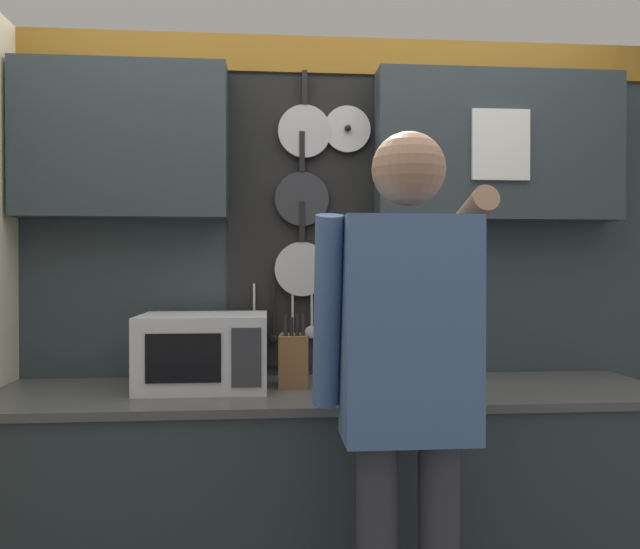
{
  "coord_description": "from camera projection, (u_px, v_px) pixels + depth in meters",
  "views": [
    {
      "loc": [
        -0.24,
        -2.33,
        1.34
      ],
      "look_at": [
        -0.03,
        0.21,
        1.32
      ],
      "focal_mm": 35.0,
      "sensor_mm": 36.0,
      "label": 1
    }
  ],
  "objects": [
    {
      "name": "utensil_crock",
      "position": [
        443.0,
        365.0,
        2.44
      ],
      "size": [
        0.1,
        0.1,
        0.28
      ],
      "color": "white",
      "rests_on": "base_cabinet_counter"
    },
    {
      "name": "base_cabinet_counter",
      "position": [
        333.0,
        507.0,
        2.35
      ],
      "size": [
        2.52,
        0.65,
        0.89
      ],
      "color": "#2D383D",
      "rests_on": "ground_plane"
    },
    {
      "name": "person",
      "position": [
        407.0,
        374.0,
        1.8
      ],
      "size": [
        0.54,
        0.67,
        1.73
      ],
      "color": "#383842",
      "rests_on": "ground_plane"
    },
    {
      "name": "back_wall_unit",
      "position": [
        328.0,
        242.0,
        2.63
      ],
      "size": [
        3.09,
        0.22,
        2.32
      ],
      "color": "#2D383D",
      "rests_on": "ground_plane"
    },
    {
      "name": "microwave",
      "position": [
        204.0,
        351.0,
        2.37
      ],
      "size": [
        0.48,
        0.38,
        0.28
      ],
      "color": "silver",
      "rests_on": "base_cabinet_counter"
    },
    {
      "name": "knife_block",
      "position": [
        294.0,
        360.0,
        2.4
      ],
      "size": [
        0.12,
        0.16,
        0.28
      ],
      "color": "brown",
      "rests_on": "base_cabinet_counter"
    }
  ]
}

